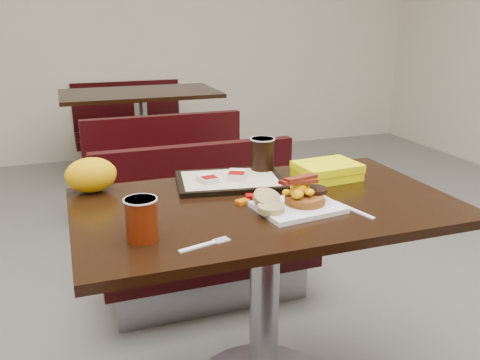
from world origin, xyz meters
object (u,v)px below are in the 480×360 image
object	(u,v)px
table_far	(142,138)
paper_bag	(91,175)
fork	(197,247)
hashbrown_sleeve_right	(237,175)
coffee_cup_near	(142,220)
coffee_cup_far	(262,154)
hashbrown_sleeve_left	(207,179)
clamshell	(327,171)
knife	(353,210)
table_near	(264,305)
bench_near_n	(208,231)
bench_far_s	(159,163)
pancake_stack	(305,199)
tray	(230,181)
bench_far_n	(130,124)
platter	(298,207)

from	to	relation	value
table_far	paper_bag	xyz separation A→B (m)	(-0.52, -2.31, 0.43)
fork	hashbrown_sleeve_right	bearing A→B (deg)	45.40
coffee_cup_near	coffee_cup_far	xyz separation A→B (m)	(0.52, 0.45, 0.02)
table_far	hashbrown_sleeve_left	size ratio (longest dim) A/B	16.04
clamshell	paper_bag	xyz separation A→B (m)	(-0.82, 0.14, 0.03)
knife	paper_bag	distance (m)	0.86
hashbrown_sleeve_left	table_near	bearing A→B (deg)	-67.17
clamshell	knife	bearing A→B (deg)	-109.22
bench_near_n	table_far	world-z (taller)	table_far
fork	clamshell	bearing A→B (deg)	19.53
bench_far_s	coffee_cup_near	world-z (taller)	coffee_cup_near
table_near	hashbrown_sleeve_left	size ratio (longest dim) A/B	16.04
pancake_stack	tray	world-z (taller)	pancake_stack
coffee_cup_far	paper_bag	distance (m)	0.62
table_near	paper_bag	xyz separation A→B (m)	(-0.52, 0.29, 0.43)
knife	hashbrown_sleeve_left	xyz separation A→B (m)	(-0.36, 0.37, 0.03)
knife	hashbrown_sleeve_right	bearing A→B (deg)	-160.44
knife	coffee_cup_far	world-z (taller)	coffee_cup_far
bench_near_n	coffee_cup_far	xyz separation A→B (m)	(0.10, -0.41, 0.47)
coffee_cup_near	table_far	bearing A→B (deg)	81.40
bench_far_s	coffee_cup_far	distance (m)	1.68
table_near	bench_far_n	xyz separation A→B (m)	(0.00, 3.30, -0.02)
platter	bench_near_n	bearing A→B (deg)	87.70
table_near	tray	xyz separation A→B (m)	(-0.05, 0.22, 0.38)
pancake_stack	coffee_cup_far	size ratio (longest dim) A/B	1.07
hashbrown_sleeve_left	hashbrown_sleeve_right	distance (m)	0.11
fork	pancake_stack	bearing A→B (deg)	8.71
paper_bag	table_near	bearing A→B (deg)	-29.18
hashbrown_sleeve_right	paper_bag	xyz separation A→B (m)	(-0.49, 0.07, 0.03)
platter	table_far	bearing A→B (deg)	84.28
coffee_cup_near	hashbrown_sleeve_right	size ratio (longest dim) A/B	1.37
hashbrown_sleeve_left	coffee_cup_far	bearing A→B (deg)	8.56
hashbrown_sleeve_right	coffee_cup_far	xyz separation A→B (m)	(0.12, 0.07, 0.05)
hashbrown_sleeve_left	hashbrown_sleeve_right	bearing A→B (deg)	-5.92
fork	clamshell	distance (m)	0.72
table_near	hashbrown_sleeve_right	bearing A→B (deg)	95.63
table_far	tray	distance (m)	2.41
bench_near_n	platter	size ratio (longest dim) A/B	4.04
bench_far_n	fork	xyz separation A→B (m)	(-0.29, -3.55, 0.39)
table_near	bench_far_s	xyz separation A→B (m)	(0.00, 1.90, -0.02)
pancake_stack	hashbrown_sleeve_right	xyz separation A→B (m)	(-0.12, 0.30, 0.00)
hashbrown_sleeve_left	paper_bag	world-z (taller)	paper_bag
coffee_cup_far	clamshell	bearing A→B (deg)	-34.42
bench_near_n	platter	distance (m)	0.89
table_far	bench_far_n	bearing A→B (deg)	90.00
bench_near_n	hashbrown_sleeve_left	size ratio (longest dim) A/B	13.37
pancake_stack	tray	size ratio (longest dim) A/B	0.34
table_far	bench_far_s	bearing A→B (deg)	-90.00
knife	bench_far_s	bearing A→B (deg)	172.56
bench_far_s	coffee_cup_near	size ratio (longest dim) A/B	8.60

